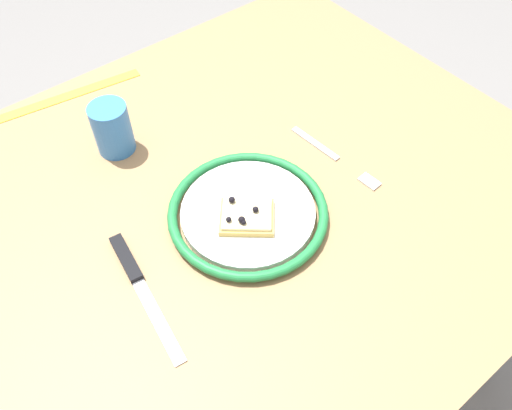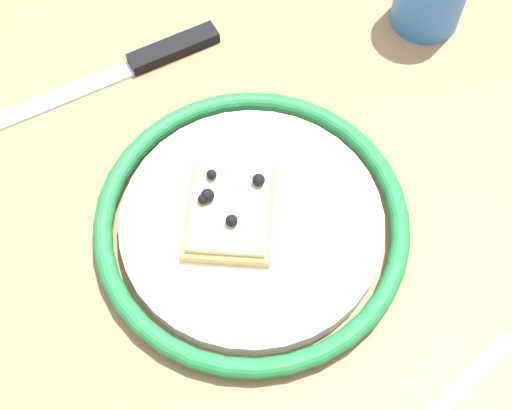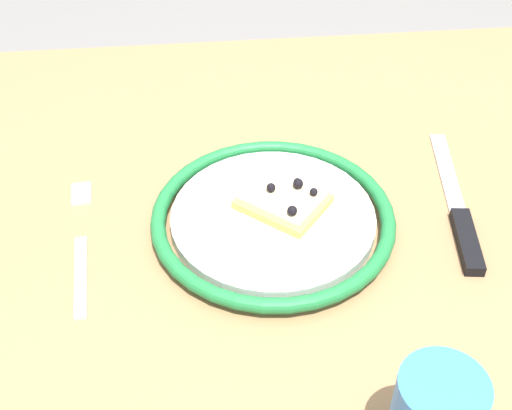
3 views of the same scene
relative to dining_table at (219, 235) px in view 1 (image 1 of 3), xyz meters
The scene contains 8 objects.
ground_plane 0.64m from the dining_table, ahead, with size 6.00×6.00×0.00m, color slate.
dining_table is the anchor object (origin of this frame).
plate 0.11m from the dining_table, 120.64° to the left, with size 0.26×0.26×0.02m.
pizza_slice_near 0.13m from the dining_table, 104.89° to the left, with size 0.11×0.11×0.03m.
knife 0.20m from the dining_table, ahead, with size 0.05×0.24×0.01m.
fork 0.25m from the dining_table, 169.78° to the left, with size 0.03×0.20×0.00m.
cup 0.27m from the dining_table, 75.14° to the right, with size 0.07×0.07×0.10m, color #3372BF.
measuring_tape 0.43m from the dining_table, 81.52° to the right, with size 0.29×0.02×0.00m, color yellow.
Camera 1 is at (0.29, 0.47, 1.41)m, focal length 36.91 mm.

